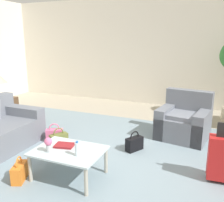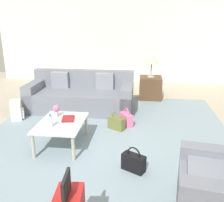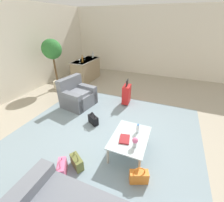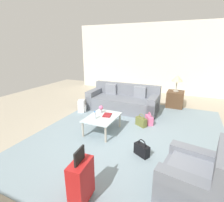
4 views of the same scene
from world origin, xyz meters
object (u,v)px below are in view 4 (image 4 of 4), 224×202
Objects in this scene: table_lamp at (177,79)px; suitcase_red at (81,180)px; coffee_table_book at (107,115)px; handbag_black at (142,150)px; coffee_table at (102,119)px; couch at (124,101)px; backpack_white at (82,106)px; water_bottle at (95,115)px; flower_vase at (101,109)px; handbag_orange at (101,117)px; side_table at (175,99)px; handbag_olive at (141,122)px; handbag_pink at (149,120)px; armchair at (198,182)px.

suitcase_red is at bearing -9.46° from table_lamp.
coffee_table_book is 1.35m from handbag_black.
coffee_table is at bearing -116.41° from handbag_black.
couch is 1.69m from coffee_table_book.
handbag_black is 0.89× the size of backpack_white.
flower_vase is (-0.42, -0.05, 0.03)m from water_bottle.
suitcase_red reaches higher than coffee_table.
handbag_black is at bearing 52.44° from handbag_orange.
suitcase_red is (2.00, 0.70, -0.01)m from coffee_table.
handbag_orange and handbag_black have the same top height.
side_table is at bearing 170.54° from suitcase_red.
coffee_table reaches higher than handbag_orange.
side_table reaches higher than handbag_black.
water_bottle is at bearing -44.50° from handbag_olive.
water_bottle is 3.41m from side_table.
suitcase_red is 1.51m from handbag_black.
flower_vase reaches higher than coffee_table.
handbag_olive is at bearing 131.91° from coffee_table.
water_bottle reaches higher than side_table.
flower_vase is 2.38m from suitcase_red.
coffee_table is 2.70× the size of handbag_black.
handbag_pink is at bearing -172.76° from handbag_black.
side_table reaches higher than handbag_pink.
table_lamp is 1.63× the size of handbag_olive.
handbag_pink is (-0.73, 1.14, -0.41)m from flower_vase.
handbag_pink is at bearing 120.75° from coffee_table_book.
table_lamp is (-2.80, 1.50, 0.67)m from coffee_table.
armchair is at bearing 58.85° from coffee_table.
coffee_table is at bearing 52.11° from backpack_white.
couch is 4.12× the size of side_table.
side_table is at bearing 122.76° from backpack_white.
flower_vase is 0.57× the size of handbag_olive.
suitcase_red is 2.37× the size of handbag_olive.
coffee_table_book is at bearing -163.70° from suitcase_red.
backpack_white is at bearing -146.47° from suitcase_red.
handbag_black is (0.71, 1.11, -0.30)m from coffee_table_book.
couch reaches higher than flower_vase.
suitcase_red reaches higher than handbag_olive.
handbag_olive is (-2.74, 0.12, -0.23)m from suitcase_red.
handbag_olive is (-2.05, -1.35, -0.18)m from armchair.
suitcase_red is at bearing 33.53° from backpack_white.
armchair is 3.16m from handbag_orange.
water_bottle reaches higher than handbag_orange.
suitcase_red is at bearing 4.74° from coffee_table_book.
armchair is 2.54m from water_bottle.
handbag_pink is (-2.26, -1.18, -0.18)m from armchair.
side_table is 0.75m from table_lamp.
coffee_table is 1.69× the size of side_table.
handbag_orange is 1.38m from handbag_pink.
flower_vase is 1.43m from backpack_white.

